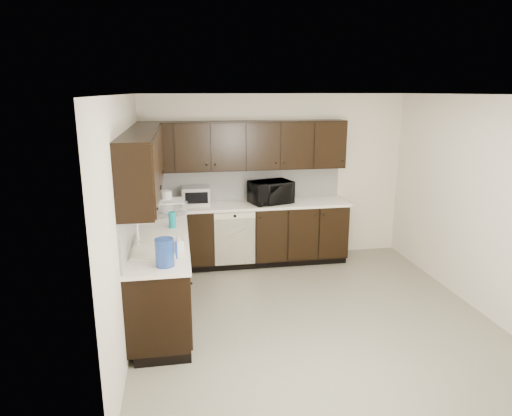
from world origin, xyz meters
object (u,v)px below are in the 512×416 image
(storage_bin, at_px, (166,208))
(blue_pitcher, at_px, (165,252))
(microwave, at_px, (271,192))
(toaster_oven, at_px, (196,196))
(sink, at_px, (160,251))

(storage_bin, distance_m, blue_pitcher, 1.87)
(storage_bin, bearing_deg, microwave, 14.59)
(toaster_oven, distance_m, storage_bin, 0.67)
(sink, bearing_deg, toaster_oven, 75.36)
(blue_pitcher, bearing_deg, storage_bin, 113.54)
(microwave, xyz_separation_m, storage_bin, (-1.50, -0.39, -0.07))
(microwave, height_order, storage_bin, microwave)
(microwave, bearing_deg, toaster_oven, 156.92)
(sink, xyz_separation_m, microwave, (1.54, 1.66, 0.22))
(toaster_oven, height_order, storage_bin, toaster_oven)
(microwave, distance_m, blue_pitcher, 2.70)
(storage_bin, bearing_deg, blue_pitcher, -89.16)
(sink, bearing_deg, blue_pitcher, -83.07)
(microwave, relative_size, blue_pitcher, 2.21)
(sink, relative_size, microwave, 1.39)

